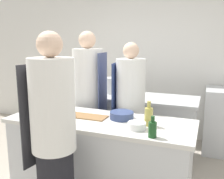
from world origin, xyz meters
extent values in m
cube|color=silver|center=(0.00, 2.13, 1.40)|extent=(8.00, 0.06, 2.80)
cube|color=silver|center=(0.00, 0.00, 0.42)|extent=(1.84, 0.68, 0.85)
cube|color=silver|center=(0.00, 0.00, 0.87)|extent=(1.91, 0.71, 0.04)
cube|color=silver|center=(-0.02, 1.21, 0.42)|extent=(1.81, 0.65, 0.85)
cube|color=silver|center=(-0.02, 1.21, 0.87)|extent=(1.89, 0.68, 0.04)
cylinder|color=white|center=(-0.12, -0.63, 1.18)|extent=(0.36, 0.36, 0.75)
cube|color=#2D2D33|center=(-0.30, -0.60, 1.07)|extent=(0.06, 0.34, 0.85)
sphere|color=beige|center=(-0.12, -0.63, 1.65)|extent=(0.20, 0.20, 0.20)
cylinder|color=black|center=(-0.45, 0.63, 0.41)|extent=(0.33, 0.33, 0.83)
cylinder|color=white|center=(-0.45, 0.63, 1.21)|extent=(0.39, 0.39, 0.75)
cube|color=#4C567F|center=(-0.25, 0.66, 1.10)|extent=(0.06, 0.37, 0.87)
sphere|color=beige|center=(-0.45, 0.63, 1.69)|extent=(0.22, 0.22, 0.22)
cylinder|color=black|center=(0.14, 0.59, 0.38)|extent=(0.30, 0.30, 0.77)
cylinder|color=white|center=(0.14, 0.59, 1.12)|extent=(0.35, 0.35, 0.71)
cube|color=navy|center=(-0.04, 0.58, 1.02)|extent=(0.03, 0.34, 0.81)
sphere|color=beige|center=(0.14, 0.59, 1.57)|extent=(0.19, 0.19, 0.19)
cylinder|color=silver|center=(-0.43, -0.12, 0.99)|extent=(0.09, 0.09, 0.20)
cylinder|color=silver|center=(-0.43, -0.12, 1.12)|extent=(0.04, 0.04, 0.08)
cylinder|color=#2D5175|center=(-0.49, 0.09, 0.96)|extent=(0.07, 0.07, 0.15)
cylinder|color=#2D5175|center=(-0.49, 0.09, 1.07)|extent=(0.03, 0.03, 0.06)
cylinder|color=black|center=(-0.87, 0.15, 0.97)|extent=(0.07, 0.07, 0.17)
cylinder|color=black|center=(-0.87, 0.15, 1.09)|extent=(0.03, 0.03, 0.07)
cylinder|color=#5B2319|center=(-0.44, 0.00, 0.99)|extent=(0.07, 0.07, 0.20)
cylinder|color=#5B2319|center=(-0.44, 0.00, 1.13)|extent=(0.03, 0.03, 0.08)
cylinder|color=#B2A84C|center=(0.51, 0.00, 0.97)|extent=(0.08, 0.08, 0.17)
cylinder|color=#B2A84C|center=(0.51, 0.00, 1.09)|extent=(0.04, 0.04, 0.07)
cylinder|color=#19471E|center=(0.61, -0.28, 0.95)|extent=(0.07, 0.07, 0.13)
cylinder|color=#19471E|center=(0.61, -0.28, 1.04)|extent=(0.03, 0.03, 0.05)
cylinder|color=white|center=(0.43, -0.14, 0.92)|extent=(0.17, 0.17, 0.06)
cylinder|color=navy|center=(-0.74, -0.17, 0.92)|extent=(0.20, 0.20, 0.07)
cylinder|color=navy|center=(0.20, 0.11, 0.92)|extent=(0.25, 0.25, 0.07)
cylinder|color=#33477F|center=(-0.76, 0.23, 0.93)|extent=(0.09, 0.09, 0.09)
cube|color=olive|center=(-0.15, 0.03, 0.89)|extent=(0.41, 0.19, 0.01)
cylinder|color=silver|center=(-0.35, 1.29, 1.01)|extent=(0.26, 0.26, 0.24)
camera|label=1|loc=(1.02, -2.23, 1.67)|focal=40.00mm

